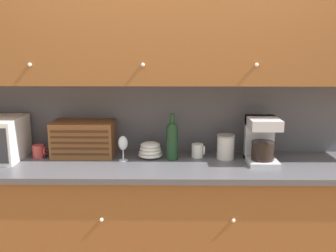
% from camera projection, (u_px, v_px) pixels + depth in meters
% --- Properties ---
extents(wall_back, '(5.82, 0.06, 2.60)m').
position_uv_depth(wall_back, '(168.00, 103.00, 2.91)').
color(wall_back, silver).
rests_on(wall_back, ground_plane).
extents(counter_unit, '(3.44, 0.65, 0.92)m').
position_uv_depth(counter_unit, '(168.00, 222.00, 2.76)').
color(counter_unit, brown).
rests_on(counter_unit, ground_plane).
extents(backsplash_panel, '(3.42, 0.01, 0.55)m').
position_uv_depth(backsplash_panel, '(168.00, 117.00, 2.90)').
color(backsplash_panel, '#4C4C51').
rests_on(backsplash_panel, counter_unit).
extents(upper_cabinets, '(3.42, 0.37, 0.80)m').
position_uv_depth(upper_cabinets, '(191.00, 27.00, 2.59)').
color(upper_cabinets, brown).
rests_on(upper_cabinets, backsplash_panel).
extents(mug_blue_second, '(0.10, 0.09, 0.09)m').
position_uv_depth(mug_blue_second, '(39.00, 151.00, 2.78)').
color(mug_blue_second, '#B73D38').
rests_on(mug_blue_second, counter_unit).
extents(bread_box, '(0.45, 0.25, 0.26)m').
position_uv_depth(bread_box, '(84.00, 139.00, 2.80)').
color(bread_box, brown).
rests_on(bread_box, counter_unit).
extents(wine_glass, '(0.07, 0.07, 0.18)m').
position_uv_depth(wine_glass, '(123.00, 144.00, 2.69)').
color(wine_glass, silver).
rests_on(wine_glass, counter_unit).
extents(bowl_stack_on_counter, '(0.18, 0.18, 0.12)m').
position_uv_depth(bowl_stack_on_counter, '(150.00, 150.00, 2.77)').
color(bowl_stack_on_counter, silver).
rests_on(bowl_stack_on_counter, counter_unit).
extents(wine_bottle, '(0.08, 0.08, 0.34)m').
position_uv_depth(wine_bottle, '(172.00, 139.00, 2.71)').
color(wine_bottle, '#19381E').
rests_on(wine_bottle, counter_unit).
extents(mug, '(0.10, 0.09, 0.10)m').
position_uv_depth(mug, '(198.00, 150.00, 2.78)').
color(mug, silver).
rests_on(mug, counter_unit).
extents(storage_canister, '(0.13, 0.13, 0.18)m').
position_uv_depth(storage_canister, '(226.00, 147.00, 2.74)').
color(storage_canister, silver).
rests_on(storage_canister, counter_unit).
extents(coffee_maker, '(0.21, 0.27, 0.32)m').
position_uv_depth(coffee_maker, '(262.00, 139.00, 2.65)').
color(coffee_maker, '#B7B7BC').
rests_on(coffee_maker, counter_unit).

